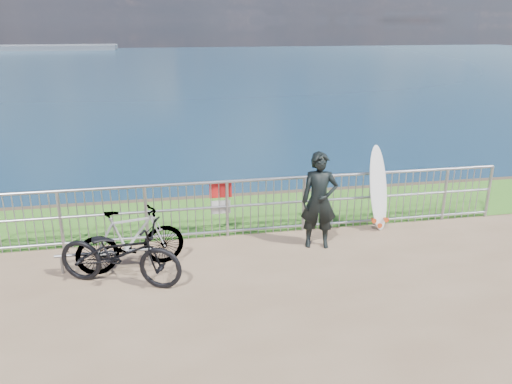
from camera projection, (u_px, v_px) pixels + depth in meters
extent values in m
plane|color=#316D1E|center=(244.00, 213.00, 10.71)|extent=(120.00, 120.00, 0.00)
cube|color=brown|center=(237.00, 288.00, 12.65)|extent=(120.00, 0.30, 5.00)
plane|color=navy|center=(168.00, 71.00, 93.44)|extent=(260.00, 260.00, 0.00)
cube|color=#565E68|center=(2.00, 48.00, 156.86)|extent=(70.00, 12.00, 1.50)
cylinder|color=#93969B|center=(253.00, 180.00, 9.34)|extent=(10.00, 0.06, 0.06)
cylinder|color=#93969B|center=(253.00, 205.00, 9.50)|extent=(10.00, 0.05, 0.05)
cylinder|color=#93969B|center=(253.00, 229.00, 9.66)|extent=(10.00, 0.05, 0.05)
cylinder|color=#93969B|center=(61.00, 220.00, 8.90)|extent=(0.06, 0.06, 1.10)
cylinder|color=#93969B|center=(146.00, 215.00, 9.16)|extent=(0.06, 0.06, 1.10)
cylinder|color=#93969B|center=(227.00, 209.00, 9.43)|extent=(0.06, 0.06, 1.10)
cylinder|color=#93969B|center=(304.00, 204.00, 9.69)|extent=(0.06, 0.06, 1.10)
cylinder|color=#93969B|center=(376.00, 199.00, 9.95)|extent=(0.06, 0.06, 1.10)
cylinder|color=#93969B|center=(445.00, 195.00, 10.22)|extent=(0.06, 0.06, 1.10)
cylinder|color=#93969B|center=(489.00, 192.00, 10.39)|extent=(0.06, 0.06, 1.10)
cube|color=red|center=(221.00, 190.00, 9.34)|extent=(0.42, 0.02, 0.30)
cube|color=white|center=(221.00, 190.00, 9.34)|extent=(0.38, 0.01, 0.08)
cube|color=white|center=(221.00, 207.00, 9.45)|extent=(0.36, 0.02, 0.26)
imported|color=black|center=(319.00, 201.00, 8.90)|extent=(0.72, 0.55, 1.77)
ellipsoid|color=silver|center=(378.00, 188.00, 9.71)|extent=(0.55, 0.52, 1.68)
cone|color=#BF3C14|center=(372.00, 219.00, 9.78)|extent=(0.10, 0.18, 0.10)
cone|color=#BF3C14|center=(385.00, 218.00, 9.82)|extent=(0.10, 0.18, 0.10)
cone|color=#BF3C14|center=(378.00, 224.00, 9.83)|extent=(0.10, 0.18, 0.10)
imported|color=black|center=(120.00, 253.00, 7.71)|extent=(2.12, 1.39, 1.05)
imported|color=black|center=(131.00, 239.00, 8.18)|extent=(1.83, 0.87, 1.06)
cylinder|color=#93969B|center=(106.00, 253.00, 8.21)|extent=(1.61, 0.05, 0.05)
cylinder|color=#93969B|center=(62.00, 265.00, 8.14)|extent=(0.04, 0.04, 0.31)
cylinder|color=#93969B|center=(150.00, 257.00, 8.38)|extent=(0.04, 0.04, 0.31)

